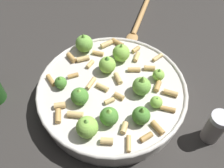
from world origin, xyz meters
The scene contains 4 objects.
ground_plane centered at (0.00, 0.00, 0.00)m, with size 2.40×2.40×0.00m, color #2D2B28.
cooking_pan centered at (0.00, 0.00, 0.03)m, with size 0.34×0.34×0.10m.
pepper_shaker centered at (0.18, -0.14, 0.04)m, with size 0.04×0.04×0.08m.
wooden_spoon centered at (0.15, 0.28, 0.01)m, with size 0.15×0.24×0.02m.
Camera 1 is at (-0.07, -0.33, 0.47)m, focal length 37.97 mm.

